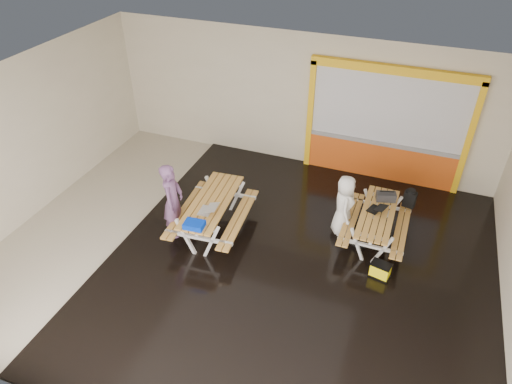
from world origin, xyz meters
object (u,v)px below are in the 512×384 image
at_px(laptop_left, 208,210).
at_px(backpack, 410,198).
at_px(fluke_bag, 380,270).
at_px(picnic_table_right, 377,219).
at_px(picnic_table_left, 212,208).
at_px(toolbox, 386,197).
at_px(person_left, 173,201).
at_px(dark_case, 357,240).
at_px(person_right, 344,205).
at_px(blue_pouch, 194,225).
at_px(laptop_right, 377,209).

height_order(laptop_left, backpack, laptop_left).
bearing_deg(backpack, fluke_bag, -98.29).
distance_m(picnic_table_right, laptop_left, 3.52).
distance_m(picnic_table_left, toolbox, 3.72).
xyz_separation_m(laptop_left, toolbox, (3.33, 1.82, -0.05)).
xyz_separation_m(person_left, toolbox, (4.15, 1.80, -0.04)).
distance_m(picnic_table_left, person_left, 0.84).
bearing_deg(dark_case, fluke_bag, -54.53).
xyz_separation_m(picnic_table_left, fluke_bag, (3.63, -0.13, -0.44)).
xyz_separation_m(picnic_table_left, toolbox, (3.42, 1.45, 0.21)).
bearing_deg(dark_case, person_right, 153.23).
bearing_deg(backpack, blue_pouch, -144.83).
xyz_separation_m(picnic_table_right, fluke_bag, (0.29, -1.08, -0.38)).
relative_size(person_left, laptop_left, 4.25).
xyz_separation_m(picnic_table_right, blue_pouch, (-3.28, -1.86, 0.32)).
relative_size(picnic_table_right, fluke_bag, 4.51).
bearing_deg(fluke_bag, backpack, 81.71).
distance_m(laptop_left, fluke_bag, 3.61).
bearing_deg(picnic_table_right, toolbox, 80.90).
distance_m(picnic_table_right, person_right, 0.74).
relative_size(laptop_left, dark_case, 1.07).
bearing_deg(laptop_left, person_left, 178.71).
bearing_deg(laptop_right, dark_case, -131.34).
xyz_separation_m(picnic_table_right, laptop_left, (-3.25, -1.32, 0.32)).
bearing_deg(person_right, blue_pouch, 109.88).
distance_m(picnic_table_left, laptop_right, 3.45).
relative_size(blue_pouch, dark_case, 1.02).
height_order(toolbox, fluke_bag, toolbox).
distance_m(laptop_left, blue_pouch, 0.54).
bearing_deg(laptop_right, fluke_bag, -73.67).
xyz_separation_m(dark_case, fluke_bag, (0.59, -0.83, 0.09)).
bearing_deg(laptop_right, toolbox, 74.52).
distance_m(person_right, blue_pouch, 3.15).
height_order(blue_pouch, backpack, blue_pouch).
bearing_deg(picnic_table_left, fluke_bag, -2.06).
distance_m(person_left, laptop_left, 0.82).
distance_m(laptop_left, backpack, 4.40).
xyz_separation_m(laptop_left, dark_case, (2.94, 1.07, -0.78)).
relative_size(picnic_table_left, laptop_right, 5.12).
distance_m(blue_pouch, dark_case, 3.48).
bearing_deg(backpack, laptop_right, -127.37).
distance_m(picnic_table_right, fluke_bag, 1.18).
xyz_separation_m(toolbox, backpack, (0.49, 0.36, -0.16)).
height_order(person_left, blue_pouch, person_left).
height_order(person_right, laptop_right, person_right).
height_order(blue_pouch, dark_case, blue_pouch).
bearing_deg(picnic_table_right, backpack, 56.41).
bearing_deg(person_right, fluke_bag, -151.45).
distance_m(person_left, fluke_bag, 4.41).
distance_m(picnic_table_right, laptop_right, 0.24).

